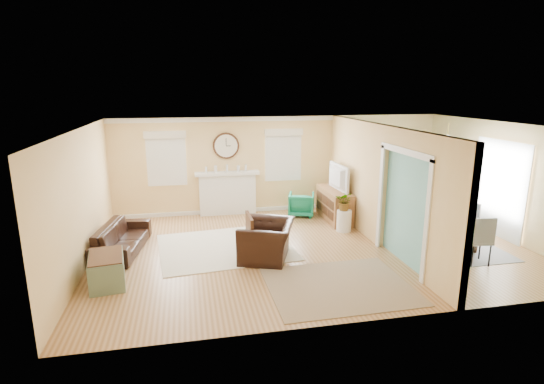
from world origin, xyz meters
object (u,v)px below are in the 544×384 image
(sofa, at_px, (122,238))
(dining_table, at_px, (437,229))
(eames_chair, at_px, (267,241))
(credenza, at_px, (334,205))
(green_chair, at_px, (301,204))

(sofa, xyz_separation_m, dining_table, (6.76, -0.85, 0.02))
(eames_chair, xyz_separation_m, dining_table, (3.86, 0.15, -0.07))
(eames_chair, xyz_separation_m, credenza, (2.19, 2.18, 0.02))
(credenza, xyz_separation_m, dining_table, (1.68, -2.04, -0.10))
(credenza, bearing_deg, dining_table, -50.52)
(eames_chair, height_order, green_chair, eames_chair)
(sofa, bearing_deg, green_chair, -59.75)
(dining_table, bearing_deg, green_chair, 37.91)
(credenza, height_order, dining_table, credenza)
(dining_table, bearing_deg, credenza, 34.30)
(eames_chair, distance_m, green_chair, 3.09)
(green_chair, xyz_separation_m, credenza, (0.73, -0.54, 0.09))
(sofa, xyz_separation_m, green_chair, (4.36, 1.72, 0.02))
(credenza, relative_size, dining_table, 0.89)
(eames_chair, height_order, credenza, credenza)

